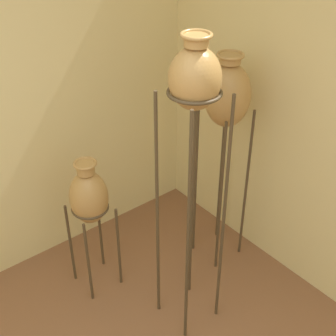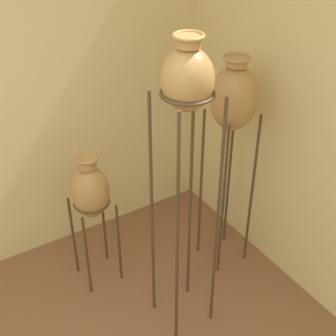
{
  "view_description": "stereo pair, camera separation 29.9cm",
  "coord_description": "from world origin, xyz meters",
  "views": [
    {
      "loc": [
        -0.17,
        -0.62,
        2.63
      ],
      "look_at": [
        1.4,
        1.33,
        1.0
      ],
      "focal_mm": 50.0,
      "sensor_mm": 36.0,
      "label": 1
    },
    {
      "loc": [
        0.07,
        -0.79,
        2.63
      ],
      "look_at": [
        1.4,
        1.33,
        1.0
      ],
      "focal_mm": 50.0,
      "sensor_mm": 36.0,
      "label": 2
    }
  ],
  "objects": [
    {
      "name": "vase_stand_short",
      "position": [
        0.99,
        1.65,
        0.77
      ],
      "size": [
        0.27,
        0.27,
        1.05
      ],
      "color": "#473823",
      "rests_on": "ground_plane"
    },
    {
      "name": "vase_stand_tall",
      "position": [
        1.32,
        1.01,
        1.66
      ],
      "size": [
        0.3,
        0.3,
        1.96
      ],
      "color": "#473823",
      "rests_on": "ground_plane"
    },
    {
      "name": "vase_stand_medium",
      "position": [
        1.91,
        1.34,
        1.34
      ],
      "size": [
        0.31,
        0.31,
        1.64
      ],
      "color": "#473823",
      "rests_on": "ground_plane"
    }
  ]
}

